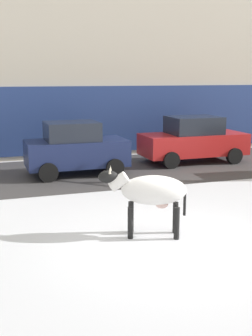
# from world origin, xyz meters

# --- Properties ---
(ground_plane) EXTENTS (120.00, 120.00, 0.00)m
(ground_plane) POSITION_xyz_m (0.00, 0.00, 0.00)
(ground_plane) COLOR white
(road_strip) EXTENTS (60.00, 5.60, 0.01)m
(road_strip) POSITION_xyz_m (0.00, 7.31, 0.00)
(road_strip) COLOR #423F3F
(road_strip) RESTS_ON ground
(building_facade) EXTENTS (44.00, 6.10, 13.00)m
(building_facade) POSITION_xyz_m (0.00, 13.28, 6.48)
(building_facade) COLOR #BCB29E
(building_facade) RESTS_ON ground
(cow_holstein) EXTENTS (1.92, 1.06, 1.54)m
(cow_holstein) POSITION_xyz_m (-0.13, 0.61, 1.00)
(cow_holstein) COLOR silver
(cow_holstein) RESTS_ON ground
(car_navy_hatchback) EXTENTS (3.51, 1.94, 1.86)m
(car_navy_hatchback) POSITION_xyz_m (-0.41, 7.07, 0.93)
(car_navy_hatchback) COLOR #19234C
(car_navy_hatchback) RESTS_ON ground
(car_red_sedan) EXTENTS (4.21, 2.00, 1.84)m
(car_red_sedan) POSITION_xyz_m (4.55, 7.78, 0.91)
(car_red_sedan) COLOR red
(car_red_sedan) RESTS_ON ground
(pedestrian_near_billboard) EXTENTS (0.36, 0.24, 1.73)m
(pedestrian_near_billboard) POSITION_xyz_m (0.58, 10.71, 0.88)
(pedestrian_near_billboard) COLOR #282833
(pedestrian_near_billboard) RESTS_ON ground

